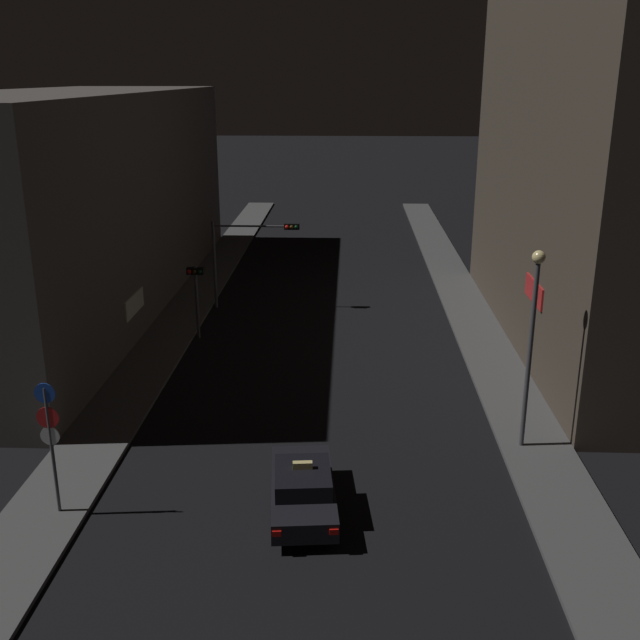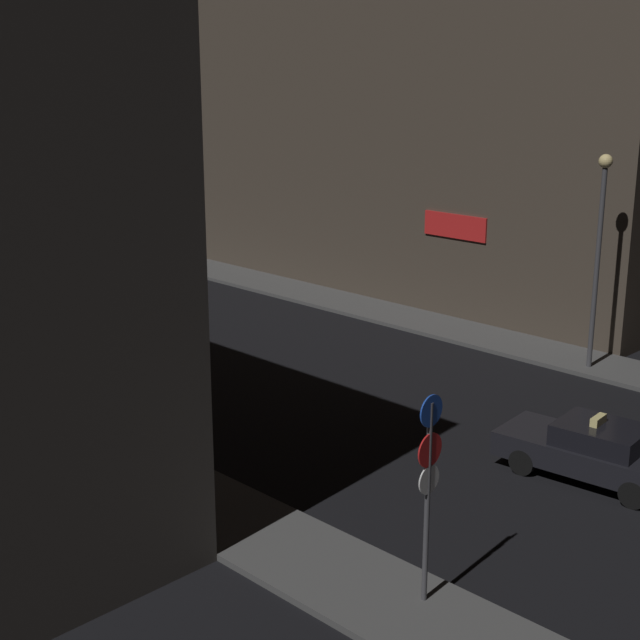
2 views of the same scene
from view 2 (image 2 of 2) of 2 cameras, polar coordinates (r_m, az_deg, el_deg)
The scene contains 7 objects.
sidewalk_right at distance 41.80m, azimuth -4.24°, elevation 2.48°, with size 2.45×65.65×0.14m, color #4C4C4C.
building_facade_right at distance 40.61m, azimuth 6.85°, elevation 16.32°, with size 8.21×23.08×20.23m.
taxi at distance 23.08m, azimuth 16.45°, elevation -7.70°, with size 2.21×4.60×1.62m.
traffic_light_overhead at distance 33.54m, azimuth -18.14°, elevation 4.41°, with size 4.67×0.42×4.76m.
traffic_light_left_kerb at distance 28.56m, azimuth -16.67°, elevation 0.73°, with size 0.80×0.42×3.59m.
sign_pole_left at distance 16.66m, azimuth 6.68°, elevation -9.62°, with size 0.63×0.10×3.99m.
street_lamp_near_block at distance 30.00m, azimuth 16.79°, elevation 5.00°, with size 0.43×0.43×6.75m.
Camera 2 is at (-19.07, 0.07, 9.70)m, focal length 52.11 mm.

